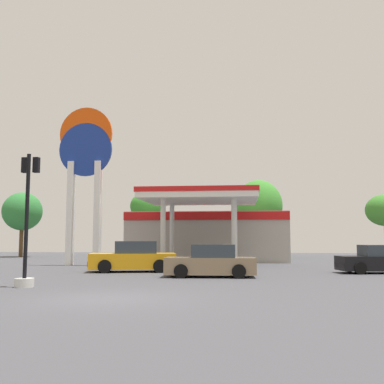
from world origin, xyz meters
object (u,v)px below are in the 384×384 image
at_px(tree_1, 148,207).
at_px(car_1, 379,260).
at_px(station_pole_sign, 85,166).
at_px(tree_2, 259,206).
at_px(traffic_signal_1, 27,236).
at_px(car_0, 211,262).
at_px(tree_0, 22,212).
at_px(car_2, 134,258).

bearing_deg(tree_1, car_1, -48.05).
xyz_separation_m(station_pole_sign, tree_1, (1.68, 12.35, -1.87)).
bearing_deg(tree_2, traffic_signal_1, -109.46).
xyz_separation_m(car_0, car_1, (8.31, 3.18, -0.02)).
relative_size(tree_1, tree_2, 0.85).
bearing_deg(car_0, station_pole_sign, 137.66).
distance_m(traffic_signal_1, tree_2, 28.32).
bearing_deg(tree_0, car_1, -32.82).
relative_size(car_2, traffic_signal_1, 0.99).
height_order(car_2, traffic_signal_1, traffic_signal_1).
relative_size(car_1, tree_2, 0.58).
bearing_deg(car_2, tree_2, 68.58).
height_order(car_0, traffic_signal_1, traffic_signal_1).
height_order(station_pole_sign, car_1, station_pole_sign).
bearing_deg(car_0, car_1, 20.94).
relative_size(station_pole_sign, tree_2, 1.47).
height_order(car_2, tree_0, tree_0).
bearing_deg(tree_2, car_0, -98.03).
bearing_deg(tree_1, tree_2, 5.42).
distance_m(car_0, car_1, 8.89).
relative_size(traffic_signal_1, tree_2, 0.67).
distance_m(car_0, car_2, 5.13).
distance_m(station_pole_sign, tree_0, 17.32).
relative_size(station_pole_sign, car_0, 2.53).
bearing_deg(tree_0, station_pole_sign, -50.35).
xyz_separation_m(car_2, tree_2, (7.31, 18.63, 4.06)).
relative_size(tree_0, tree_1, 1.03).
height_order(car_1, car_2, car_2).
distance_m(station_pole_sign, car_0, 13.46).
xyz_separation_m(tree_1, tree_2, (10.28, 0.97, 0.08)).
bearing_deg(car_1, car_2, -178.41).
xyz_separation_m(car_0, tree_1, (-7.25, 20.49, 4.04)).
bearing_deg(car_0, traffic_signal_1, -141.27).
xyz_separation_m(tree_0, tree_1, (12.65, -0.89, 0.31)).
xyz_separation_m(station_pole_sign, car_0, (8.94, -8.14, -5.91)).
bearing_deg(car_1, tree_2, 106.11).
height_order(car_0, car_2, car_2).
bearing_deg(station_pole_sign, traffic_signal_1, -78.98).
distance_m(tree_1, tree_2, 10.32).
relative_size(car_0, traffic_signal_1, 0.86).
distance_m(car_1, tree_0, 33.78).
distance_m(car_2, tree_1, 18.34).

